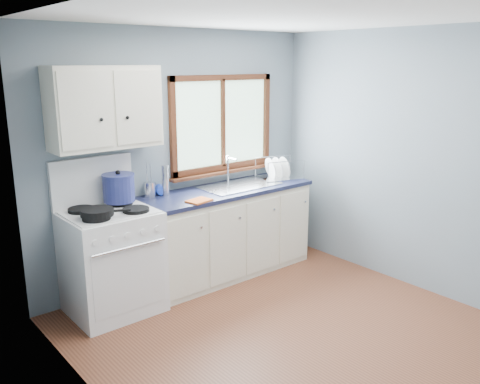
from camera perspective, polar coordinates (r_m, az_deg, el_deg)
floor at (r=4.30m, az=7.46°, el=-16.29°), size 3.20×3.60×0.02m
ceiling at (r=3.72m, az=8.79°, el=19.36°), size 3.20×3.60×0.02m
wall_back at (r=5.18m, az=-6.88°, el=3.99°), size 3.20×0.02×2.50m
wall_left at (r=2.88m, az=-14.16°, el=-4.83°), size 0.02×3.60×2.50m
wall_right at (r=5.10m, az=20.38°, el=3.02°), size 0.02×3.60×2.50m
gas_range at (r=4.66m, az=-14.22°, el=-7.25°), size 0.76×0.69×1.36m
base_cabinets at (r=5.34m, az=-1.54°, el=-4.92°), size 1.85×0.60×0.88m
countertop at (r=5.20m, az=-1.56°, el=0.18°), size 1.89×0.64×0.04m
sink at (r=5.32m, az=-0.04°, el=0.06°), size 0.84×0.46×0.44m
window at (r=5.42m, az=-1.95°, el=6.95°), size 1.36×0.10×1.03m
upper_cabinets at (r=4.54m, az=-14.94°, el=9.15°), size 0.95×0.35×0.70m
skillet at (r=4.31m, az=-15.71°, el=-2.19°), size 0.43×0.36×0.05m
stockpot at (r=4.67m, az=-13.46°, el=0.51°), size 0.39×0.39×0.28m
utensil_crock at (r=4.94m, az=-10.07°, el=0.32°), size 0.12×0.12×0.36m
thermos at (r=4.94m, az=-8.39°, el=1.28°), size 0.08×0.08×0.30m
soap_bottle at (r=4.93m, az=-8.81°, el=0.88°), size 0.12×0.12×0.24m
dish_towel at (r=4.73m, az=-4.60°, el=-0.98°), size 0.25×0.20×0.02m
dish_rack at (r=5.66m, az=4.34°, el=2.17°), size 0.54×0.47×0.24m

